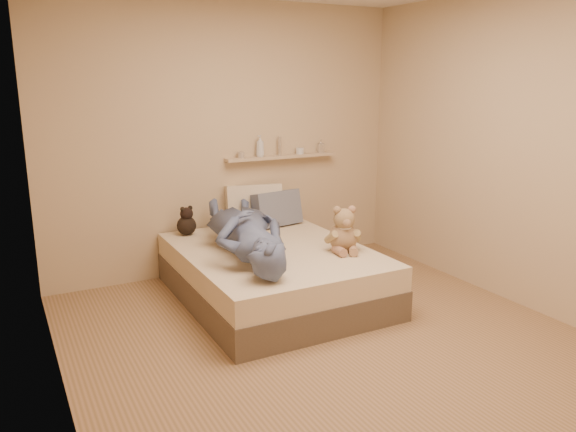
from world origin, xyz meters
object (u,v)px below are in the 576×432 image
teddy_bear (344,233)px  dark_plush (187,223)px  bed (273,274)px  wall_shelf (281,157)px  pillow_cream (254,205)px  person (246,231)px  pillow_grey (277,209)px  game_console (268,255)px

teddy_bear → dark_plush: (-1.00, 1.12, -0.05)m
bed → wall_shelf: size_ratio=1.58×
pillow_cream → person: (-0.46, -0.85, -0.00)m
pillow_cream → wall_shelf: 0.57m
pillow_grey → teddy_bear: bearing=-84.5°
game_console → teddy_bear: size_ratio=0.42×
pillow_grey → dark_plush: bearing=175.0°
bed → pillow_cream: 0.95m
wall_shelf → bed: bearing=-121.2°
bed → person: size_ratio=1.16×
bed → teddy_bear: size_ratio=4.75×
pillow_cream → person: size_ratio=0.34×
game_console → wall_shelf: (0.86, 1.45, 0.50)m
bed → dark_plush: size_ratio=6.87×
pillow_grey → pillow_cream: bearing=143.1°
game_console → teddy_bear: bearing=13.5°
pillow_cream → wall_shelf: bearing=12.8°
game_console → pillow_grey: 1.41m
dark_plush → pillow_grey: (0.90, -0.08, 0.05)m
teddy_bear → person: 0.82m
dark_plush → pillow_grey: 0.91m
game_console → dark_plush: size_ratio=0.61×
bed → pillow_grey: size_ratio=3.80×
teddy_bear → person: teddy_bear is taller
wall_shelf → pillow_cream: bearing=-167.2°
game_console → dark_plush: 1.33m
bed → pillow_cream: (0.20, 0.83, 0.43)m
dark_plush → pillow_grey: bearing=-5.0°
dark_plush → wall_shelf: bearing=7.5°
bed → game_console: game_console is taller
pillow_cream → person: pillow_cream is taller
game_console → wall_shelf: bearing=59.5°
bed → dark_plush: bearing=123.8°
game_console → teddy_bear: (0.80, 0.19, 0.02)m
pillow_cream → pillow_grey: (0.19, -0.14, -0.03)m
person → pillow_cream: bearing=-107.0°
pillow_cream → person: 0.96m
wall_shelf → game_console: bearing=-120.5°
bed → person: 0.49m
dark_plush → pillow_grey: pillow_grey is taller
game_console → pillow_grey: bearing=60.6°
bed → teddy_bear: (0.49, -0.35, 0.39)m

